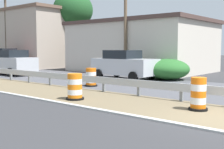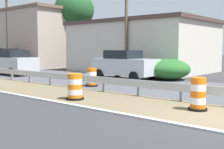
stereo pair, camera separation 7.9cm
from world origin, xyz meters
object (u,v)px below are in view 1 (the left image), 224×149
(traffic_barrel_nearest, at_px, (198,95))
(utility_pole_mid, at_px, (6,25))
(traffic_barrel_mid, at_px, (91,78))
(traffic_barrel_close, at_px, (75,88))
(car_mid_far_lane, at_px, (5,59))
(car_lead_near_lane, at_px, (10,62))
(utility_pole_near, at_px, (125,14))
(car_distant_a, at_px, (124,65))

(traffic_barrel_nearest, distance_m, utility_pole_mid, 26.60)
(traffic_barrel_mid, distance_m, utility_pole_mid, 19.31)
(traffic_barrel_close, xyz_separation_m, car_mid_far_lane, (7.32, 17.65, 0.55))
(traffic_barrel_mid, xyz_separation_m, car_mid_far_lane, (3.88, 15.25, 0.58))
(car_lead_near_lane, height_order, utility_pole_near, utility_pole_near)
(car_mid_far_lane, distance_m, utility_pole_near, 13.47)
(traffic_barrel_mid, distance_m, car_mid_far_lane, 15.75)
(traffic_barrel_mid, bearing_deg, car_distant_a, 12.54)
(car_lead_near_lane, height_order, car_distant_a, car_distant_a)
(traffic_barrel_nearest, distance_m, traffic_barrel_mid, 7.42)
(utility_pole_mid, bearing_deg, traffic_barrel_close, -114.11)
(traffic_barrel_nearest, height_order, utility_pole_near, utility_pole_near)
(traffic_barrel_close, height_order, utility_pole_near, utility_pole_near)
(traffic_barrel_close, bearing_deg, traffic_barrel_mid, 34.94)
(traffic_barrel_nearest, relative_size, traffic_barrel_mid, 1.11)
(car_mid_far_lane, distance_m, car_distant_a, 14.33)
(utility_pole_mid, bearing_deg, car_lead_near_lane, -119.25)
(traffic_barrel_nearest, relative_size, traffic_barrel_close, 1.05)
(utility_pole_near, bearing_deg, car_distant_a, -144.53)
(car_mid_far_lane, xyz_separation_m, utility_pole_mid, (1.81, 2.74, 3.51))
(traffic_barrel_close, distance_m, car_lead_near_lane, 12.89)
(car_lead_near_lane, relative_size, car_mid_far_lane, 1.10)
(traffic_barrel_close, distance_m, traffic_barrel_mid, 4.19)
(car_lead_near_lane, relative_size, car_distant_a, 1.02)
(car_distant_a, xyz_separation_m, utility_pole_near, (2.25, 1.60, 3.69))
(utility_pole_near, relative_size, utility_pole_mid, 1.03)
(car_lead_near_lane, bearing_deg, utility_pole_mid, -31.09)
(traffic_barrel_mid, height_order, utility_pole_near, utility_pole_near)
(car_mid_far_lane, height_order, utility_pole_near, utility_pole_near)
(traffic_barrel_mid, bearing_deg, utility_pole_near, 21.52)
(car_lead_near_lane, xyz_separation_m, car_mid_far_lane, (2.85, 5.57, 0.06))
(traffic_barrel_close, height_order, traffic_barrel_mid, traffic_barrel_close)
(traffic_barrel_nearest, xyz_separation_m, traffic_barrel_mid, (2.23, 7.07, -0.05))
(traffic_barrel_close, relative_size, car_lead_near_lane, 0.23)
(traffic_barrel_nearest, relative_size, car_distant_a, 0.24)
(traffic_barrel_nearest, height_order, car_lead_near_lane, car_lead_near_lane)
(traffic_barrel_nearest, xyz_separation_m, utility_pole_mid, (7.92, 25.07, 4.04))
(traffic_barrel_close, distance_m, utility_pole_near, 11.78)
(traffic_barrel_nearest, relative_size, utility_pole_near, 0.12)
(traffic_barrel_mid, height_order, utility_pole_mid, utility_pole_mid)
(traffic_barrel_close, bearing_deg, car_lead_near_lane, 69.69)
(car_distant_a, bearing_deg, traffic_barrel_nearest, -36.77)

